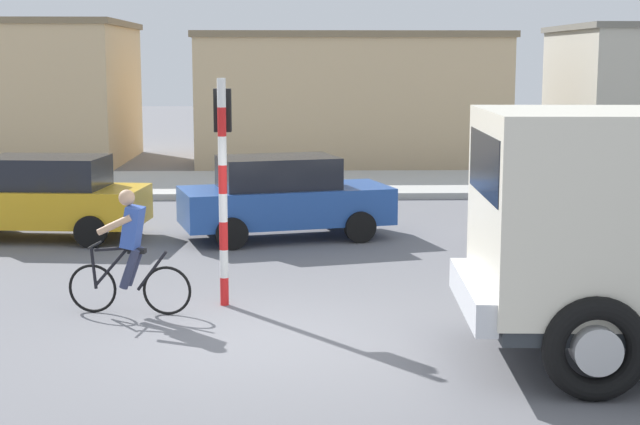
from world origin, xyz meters
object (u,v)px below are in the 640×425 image
object	(u,v)px
cyclist	(129,252)
car_white_mid	(284,197)
car_far_side	(582,191)
car_red_near	(42,197)
traffic_light_pole	(223,160)

from	to	relation	value
cyclist	car_white_mid	xyz separation A→B (m)	(2.06, 5.62, -0.05)
car_white_mid	car_far_side	world-z (taller)	same
car_far_side	car_red_near	bearing A→B (deg)	-177.28
traffic_light_pole	car_far_side	world-z (taller)	traffic_light_pole
car_far_side	cyclist	bearing A→B (deg)	-142.32
cyclist	car_far_side	bearing A→B (deg)	37.68
traffic_light_pole	car_white_mid	bearing A→B (deg)	81.03
traffic_light_pole	car_red_near	distance (m)	6.61
car_red_near	traffic_light_pole	bearing A→B (deg)	-53.49
car_white_mid	car_far_side	bearing A→B (deg)	5.94
traffic_light_pole	car_white_mid	world-z (taller)	traffic_light_pole
car_red_near	car_white_mid	bearing A→B (deg)	-1.48
cyclist	traffic_light_pole	bearing A→B (deg)	22.50
cyclist	car_red_near	world-z (taller)	cyclist
car_red_near	car_white_mid	xyz separation A→B (m)	(4.67, -0.12, 0.00)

